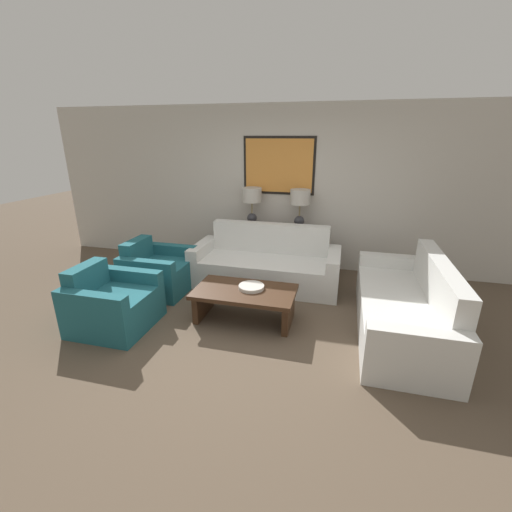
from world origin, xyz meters
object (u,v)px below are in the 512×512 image
at_px(couch_by_back_wall, 266,265).
at_px(armchair_near_back_wall, 158,272).
at_px(couch_by_side, 405,308).
at_px(coffee_table, 245,298).
at_px(armchair_near_camera, 113,305).
at_px(console_table, 275,247).
at_px(table_lamp_left, 252,199).
at_px(decorative_bowl, 251,287).
at_px(table_lamp_right, 300,201).

height_order(couch_by_back_wall, armchair_near_back_wall, couch_by_back_wall).
xyz_separation_m(couch_by_side, coffee_table, (-1.86, -0.21, 0.01)).
bearing_deg(armchair_near_back_wall, armchair_near_camera, -90.00).
bearing_deg(armchair_near_back_wall, console_table, 41.20).
bearing_deg(console_table, coffee_table, -90.10).
xyz_separation_m(armchair_near_back_wall, armchair_near_camera, (0.00, -1.05, 0.00)).
distance_m(table_lamp_left, decorative_bowl, 1.97).
height_order(table_lamp_right, couch_by_back_wall, table_lamp_right).
xyz_separation_m(table_lamp_left, couch_by_back_wall, (0.40, -0.66, -0.89)).
distance_m(couch_by_back_wall, couch_by_side, 2.08).
bearing_deg(armchair_near_camera, decorative_bowl, 20.59).
relative_size(couch_by_side, armchair_near_camera, 2.55).
height_order(coffee_table, armchair_near_back_wall, armchair_near_back_wall).
bearing_deg(couch_by_side, armchair_near_back_wall, 174.67).
bearing_deg(table_lamp_left, decorative_bowl, -75.18).
relative_size(table_lamp_right, couch_by_back_wall, 0.28).
height_order(table_lamp_left, armchair_near_back_wall, table_lamp_left).
bearing_deg(armchair_near_back_wall, table_lamp_right, 34.60).
bearing_deg(couch_by_side, console_table, 139.16).
bearing_deg(decorative_bowl, console_table, 92.22).
bearing_deg(coffee_table, armchair_near_back_wall, 160.41).
bearing_deg(table_lamp_right, coffee_table, -102.44).
bearing_deg(decorative_bowl, table_lamp_right, 79.42).
distance_m(couch_by_side, armchair_near_back_wall, 3.34).
relative_size(table_lamp_left, armchair_near_back_wall, 0.72).
bearing_deg(armchair_near_camera, table_lamp_right, 51.33).
relative_size(table_lamp_left, decorative_bowl, 1.96).
bearing_deg(coffee_table, decorative_bowl, 38.03).
bearing_deg(console_table, armchair_near_camera, -122.24).
bearing_deg(console_table, couch_by_side, -40.84).
xyz_separation_m(table_lamp_left, coffee_table, (0.39, -1.82, -0.88)).
bearing_deg(coffee_table, console_table, 89.90).
height_order(couch_by_back_wall, couch_by_side, same).
distance_m(couch_by_side, armchair_near_camera, 3.41).
distance_m(decorative_bowl, armchair_near_back_wall, 1.62).
distance_m(table_lamp_right, couch_by_back_wall, 1.18).
xyz_separation_m(decorative_bowl, armchair_near_back_wall, (-1.54, 0.47, -0.15)).
distance_m(couch_by_back_wall, armchair_near_camera, 2.23).
height_order(table_lamp_right, decorative_bowl, table_lamp_right).
xyz_separation_m(table_lamp_right, decorative_bowl, (-0.33, -1.76, -0.75)).
distance_m(table_lamp_left, coffee_table, 2.05).
height_order(armchair_near_back_wall, armchair_near_camera, same).
height_order(couch_by_side, decorative_bowl, couch_by_side).
xyz_separation_m(coffee_table, armchair_near_camera, (-1.47, -0.52, -0.02)).
relative_size(couch_by_side, decorative_bowl, 6.97).
height_order(table_lamp_left, decorative_bowl, table_lamp_left).
bearing_deg(armchair_near_back_wall, couch_by_back_wall, 23.07).
bearing_deg(decorative_bowl, couch_by_side, 5.04).
xyz_separation_m(coffee_table, decorative_bowl, (0.07, 0.06, 0.13)).
bearing_deg(console_table, armchair_near_back_wall, -138.80).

